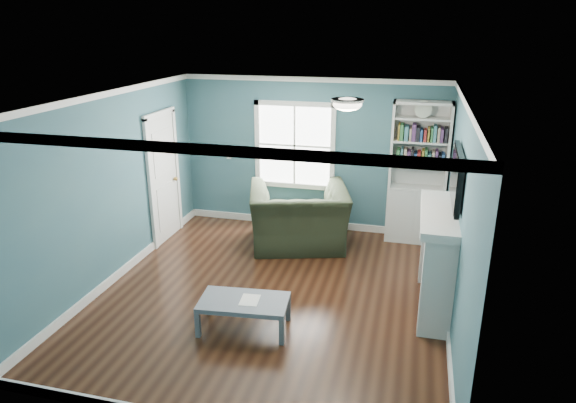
# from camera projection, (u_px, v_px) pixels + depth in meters

# --- Properties ---
(floor) EXTENTS (5.00, 5.00, 0.00)m
(floor) POSITION_uv_depth(u_px,v_px,m) (272.00, 293.00, 6.87)
(floor) COLOR black
(floor) RESTS_ON ground
(room_walls) EXTENTS (5.00, 5.00, 5.00)m
(room_walls) POSITION_uv_depth(u_px,v_px,m) (271.00, 180.00, 6.35)
(room_walls) COLOR #325C6C
(room_walls) RESTS_ON ground
(trim) EXTENTS (4.50, 5.00, 2.60)m
(trim) POSITION_uv_depth(u_px,v_px,m) (271.00, 207.00, 6.46)
(trim) COLOR white
(trim) RESTS_ON ground
(window) EXTENTS (1.40, 0.06, 1.50)m
(window) POSITION_uv_depth(u_px,v_px,m) (295.00, 146.00, 8.74)
(window) COLOR white
(window) RESTS_ON room_walls
(bookshelf) EXTENTS (0.90, 0.35, 2.31)m
(bookshelf) POSITION_uv_depth(u_px,v_px,m) (416.00, 187.00, 8.26)
(bookshelf) COLOR silver
(bookshelf) RESTS_ON ground
(fireplace) EXTENTS (0.44, 1.58, 1.30)m
(fireplace) POSITION_uv_depth(u_px,v_px,m) (437.00, 261.00, 6.36)
(fireplace) COLOR black
(fireplace) RESTS_ON ground
(tv) EXTENTS (0.06, 1.10, 0.65)m
(tv) POSITION_uv_depth(u_px,v_px,m) (457.00, 177.00, 5.97)
(tv) COLOR black
(tv) RESTS_ON fireplace
(door) EXTENTS (0.12, 0.98, 2.17)m
(door) POSITION_uv_depth(u_px,v_px,m) (164.00, 176.00, 8.32)
(door) COLOR silver
(door) RESTS_ON ground
(ceiling_fixture) EXTENTS (0.38, 0.38, 0.15)m
(ceiling_fixture) POSITION_uv_depth(u_px,v_px,m) (347.00, 103.00, 5.91)
(ceiling_fixture) COLOR white
(ceiling_fixture) RESTS_ON room_walls
(light_switch) EXTENTS (0.08, 0.01, 0.12)m
(light_switch) POSITION_uv_depth(u_px,v_px,m) (229.00, 156.00, 9.10)
(light_switch) COLOR white
(light_switch) RESTS_ON room_walls
(recliner) EXTENTS (1.73, 1.37, 1.32)m
(recliner) POSITION_uv_depth(u_px,v_px,m) (299.00, 208.00, 8.12)
(recliner) COLOR black
(recliner) RESTS_ON ground
(coffee_table) EXTENTS (1.08, 0.66, 0.37)m
(coffee_table) POSITION_uv_depth(u_px,v_px,m) (244.00, 304.00, 5.98)
(coffee_table) COLOR #545B65
(coffee_table) RESTS_ON ground
(paper_sheet) EXTENTS (0.24, 0.29, 0.00)m
(paper_sheet) POSITION_uv_depth(u_px,v_px,m) (250.00, 300.00, 5.97)
(paper_sheet) COLOR white
(paper_sheet) RESTS_ON coffee_table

